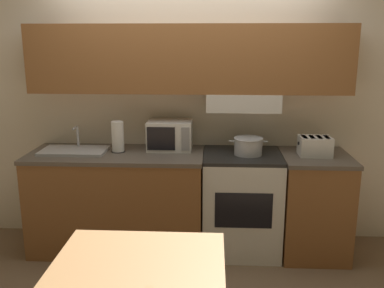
{
  "coord_description": "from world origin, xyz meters",
  "views": [
    {
      "loc": [
        0.23,
        -4.03,
        1.92
      ],
      "look_at": [
        0.05,
        -0.58,
        1.08
      ],
      "focal_mm": 40.0,
      "sensor_mm": 36.0,
      "label": 1
    }
  ],
  "objects_px": {
    "stove_range": "(241,202)",
    "cooking_pot": "(248,146)",
    "toaster": "(315,146)",
    "paper_towel_roll": "(118,137)",
    "dining_table": "(138,286)",
    "microwave": "(170,135)",
    "sink_basin": "(74,150)"
  },
  "relations": [
    {
      "from": "cooking_pot",
      "to": "microwave",
      "type": "relative_size",
      "value": 0.83
    },
    {
      "from": "stove_range",
      "to": "microwave",
      "type": "bearing_deg",
      "value": 168.66
    },
    {
      "from": "microwave",
      "to": "sink_basin",
      "type": "relative_size",
      "value": 0.69
    },
    {
      "from": "toaster",
      "to": "cooking_pot",
      "type": "bearing_deg",
      "value": 179.84
    },
    {
      "from": "sink_basin",
      "to": "paper_towel_roll",
      "type": "height_order",
      "value": "paper_towel_roll"
    },
    {
      "from": "paper_towel_roll",
      "to": "dining_table",
      "type": "bearing_deg",
      "value": -74.58
    },
    {
      "from": "toaster",
      "to": "paper_towel_roll",
      "type": "distance_m",
      "value": 1.76
    },
    {
      "from": "stove_range",
      "to": "sink_basin",
      "type": "distance_m",
      "value": 1.6
    },
    {
      "from": "stove_range",
      "to": "cooking_pot",
      "type": "xyz_separation_m",
      "value": [
        0.05,
        -0.02,
        0.54
      ]
    },
    {
      "from": "sink_basin",
      "to": "paper_towel_roll",
      "type": "relative_size",
      "value": 2.1
    },
    {
      "from": "dining_table",
      "to": "stove_range",
      "type": "bearing_deg",
      "value": 69.29
    },
    {
      "from": "cooking_pot",
      "to": "stove_range",
      "type": "bearing_deg",
      "value": 160.4
    },
    {
      "from": "cooking_pot",
      "to": "dining_table",
      "type": "height_order",
      "value": "cooking_pot"
    },
    {
      "from": "stove_range",
      "to": "toaster",
      "type": "height_order",
      "value": "toaster"
    },
    {
      "from": "stove_range",
      "to": "sink_basin",
      "type": "relative_size",
      "value": 1.58
    },
    {
      "from": "stove_range",
      "to": "sink_basin",
      "type": "xyz_separation_m",
      "value": [
        -1.53,
        -0.01,
        0.48
      ]
    },
    {
      "from": "microwave",
      "to": "cooking_pot",
      "type": "bearing_deg",
      "value": -11.91
    },
    {
      "from": "toaster",
      "to": "dining_table",
      "type": "height_order",
      "value": "toaster"
    },
    {
      "from": "paper_towel_roll",
      "to": "microwave",
      "type": "bearing_deg",
      "value": 13.53
    },
    {
      "from": "stove_range",
      "to": "paper_towel_roll",
      "type": "bearing_deg",
      "value": 178.89
    },
    {
      "from": "cooking_pot",
      "to": "toaster",
      "type": "relative_size",
      "value": 1.17
    },
    {
      "from": "toaster",
      "to": "sink_basin",
      "type": "bearing_deg",
      "value": 179.8
    },
    {
      "from": "cooking_pot",
      "to": "microwave",
      "type": "distance_m",
      "value": 0.73
    },
    {
      "from": "paper_towel_roll",
      "to": "dining_table",
      "type": "distance_m",
      "value": 1.85
    },
    {
      "from": "toaster",
      "to": "sink_basin",
      "type": "height_order",
      "value": "sink_basin"
    },
    {
      "from": "toaster",
      "to": "paper_towel_roll",
      "type": "relative_size",
      "value": 1.03
    },
    {
      "from": "cooking_pot",
      "to": "paper_towel_roll",
      "type": "relative_size",
      "value": 1.21
    },
    {
      "from": "microwave",
      "to": "paper_towel_roll",
      "type": "bearing_deg",
      "value": -166.47
    },
    {
      "from": "dining_table",
      "to": "cooking_pot",
      "type": "bearing_deg",
      "value": 67.71
    },
    {
      "from": "toaster",
      "to": "dining_table",
      "type": "xyz_separation_m",
      "value": [
        -1.28,
        -1.7,
        -0.35
      ]
    },
    {
      "from": "stove_range",
      "to": "cooking_pot",
      "type": "bearing_deg",
      "value": -19.6
    },
    {
      "from": "cooking_pot",
      "to": "sink_basin",
      "type": "relative_size",
      "value": 0.57
    }
  ]
}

